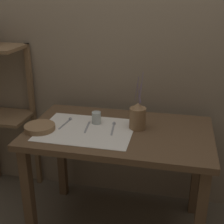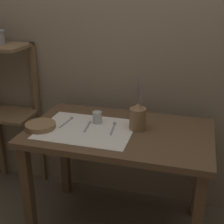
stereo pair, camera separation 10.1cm
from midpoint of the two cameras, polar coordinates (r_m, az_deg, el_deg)
name	(u,v)px [view 2 (the right image)]	position (r m, az deg, el deg)	size (l,w,h in m)	color
stone_wall_back	(136,52)	(2.31, 5.60, 10.88)	(7.00, 0.06, 2.40)	gray
wooden_table	(119,146)	(2.06, 2.69, -6.23)	(1.18, 0.70, 0.78)	brown
wooden_shelf_unit	(7,93)	(2.62, -17.67, 3.36)	(0.45, 0.32, 1.24)	brown
linen_cloth	(87,129)	(2.02, -3.24, -3.16)	(0.60, 0.46, 0.00)	white
pitcher_with_flowers	(138,117)	(2.00, 6.19, -0.96)	(0.11, 0.11, 0.38)	olive
wooden_bowl	(41,126)	(2.06, -11.56, -2.52)	(0.20, 0.20, 0.04)	#8E6B47
glass_tumbler_near	(97,117)	(2.09, -1.34, -1.01)	(0.06, 0.06, 0.08)	#B7C1BC
spoon_inner	(70,120)	(2.15, -6.44, -1.47)	(0.04, 0.18, 0.02)	#939399
knife_center	(87,126)	(2.05, -3.09, -2.67)	(0.03, 0.17, 0.00)	#939399
spoon_outer	(114,126)	(2.05, 1.76, -2.52)	(0.04, 0.18, 0.02)	#939399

